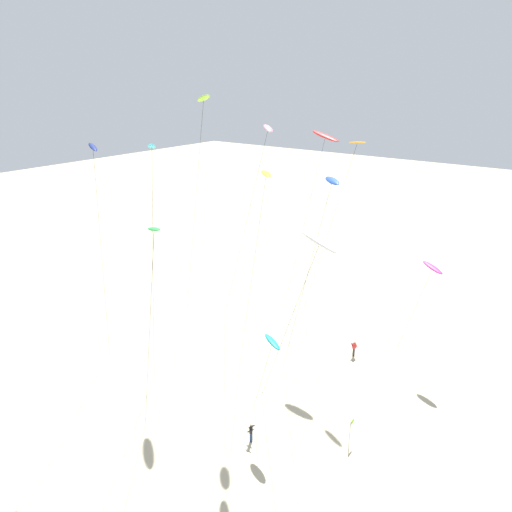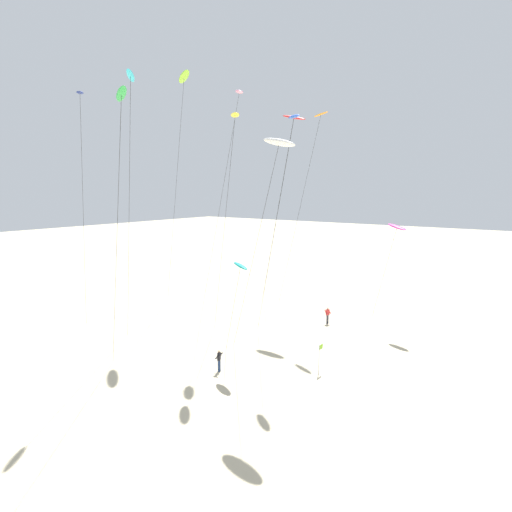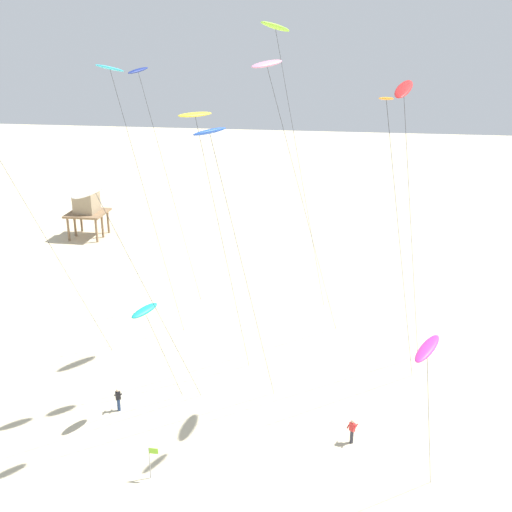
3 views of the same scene
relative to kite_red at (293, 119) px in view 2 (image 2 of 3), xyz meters
The scene contains 16 objects.
ground_plane 24.26m from the kite_red, 135.33° to the right, with size 260.00×260.00×0.00m, color beige.
kite_red is the anchor object (origin of this frame).
kite_teal 20.50m from the kite_red, 163.11° to the right, with size 2.19×3.80×8.02m.
kite_white 18.57m from the kite_red, 151.83° to the right, with size 4.54×8.55×17.18m.
kite_navy 21.05m from the kite_red, 155.02° to the left, with size 3.57×6.64×21.59m.
kite_yellow 12.33m from the kite_red, behind, with size 3.48×5.72×19.60m.
kite_green 25.10m from the kite_red, behind, with size 4.58×8.44×19.08m.
kite_blue 12.07m from the kite_red, 148.83° to the right, with size 3.84×6.62×19.41m.
kite_cyan 19.05m from the kite_red, behind, with size 3.64×6.10×22.15m.
kite_lime 11.81m from the kite_red, 138.71° to the left, with size 5.06×9.04×24.83m.
kite_magenta 15.59m from the kite_red, 83.70° to the right, with size 2.24×3.88×10.23m.
kite_pink 8.26m from the kite_red, behind, with size 5.92×10.43×22.58m.
kite_orange 3.80m from the kite_red, 106.07° to the right, with size 4.28×8.14×20.93m.
kite_flyer_nearest 20.69m from the kite_red, 109.24° to the right, with size 0.72×0.72×1.67m.
kite_flyer_middle 26.79m from the kite_red, 165.96° to the right, with size 0.70×0.69×1.67m.
marker_flag 25.55m from the kite_red, 141.31° to the right, with size 0.57×0.05×2.10m.
Camera 2 is at (-32.42, -16.24, 13.53)m, focal length 31.16 mm.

